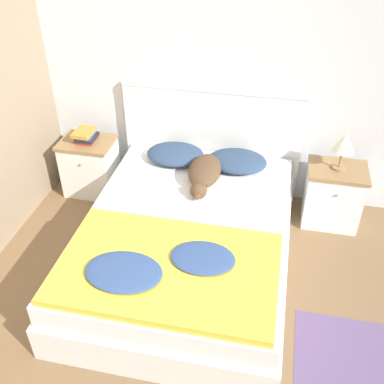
% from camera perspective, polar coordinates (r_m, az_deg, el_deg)
% --- Properties ---
extents(ground_plane, '(16.00, 16.00, 0.00)m').
position_cam_1_polar(ground_plane, '(3.07, -7.16, -21.63)').
color(ground_plane, brown).
extents(wall_back, '(9.00, 0.06, 2.55)m').
position_cam_1_polar(wall_back, '(3.94, 1.34, 16.47)').
color(wall_back, silver).
rests_on(wall_back, ground_plane).
extents(bed, '(1.54, 2.09, 0.47)m').
position_cam_1_polar(bed, '(3.49, -0.72, -6.46)').
color(bed, white).
rests_on(bed, ground_plane).
extents(headboard, '(1.62, 0.06, 1.07)m').
position_cam_1_polar(headboard, '(4.16, 2.48, 6.61)').
color(headboard, white).
rests_on(headboard, ground_plane).
extents(nightstand_left, '(0.49, 0.39, 0.55)m').
position_cam_1_polar(nightstand_left, '(4.39, -12.79, 3.21)').
color(nightstand_left, white).
rests_on(nightstand_left, ground_plane).
extents(nightstand_right, '(0.49, 0.39, 0.55)m').
position_cam_1_polar(nightstand_right, '(4.09, 17.43, -0.39)').
color(nightstand_right, white).
rests_on(nightstand_right, ground_plane).
extents(pillow_left, '(0.51, 0.39, 0.12)m').
position_cam_1_polar(pillow_left, '(3.99, -2.12, 4.83)').
color(pillow_left, navy).
rests_on(pillow_left, bed).
extents(pillow_right, '(0.51, 0.39, 0.12)m').
position_cam_1_polar(pillow_right, '(3.91, 5.77, 3.95)').
color(pillow_right, navy).
rests_on(pillow_right, bed).
extents(quilt, '(1.41, 0.91, 0.10)m').
position_cam_1_polar(quilt, '(2.92, -3.36, -9.52)').
color(quilt, yellow).
rests_on(quilt, bed).
extents(dog, '(0.27, 0.66, 0.17)m').
position_cam_1_polar(dog, '(3.70, 1.57, 2.48)').
color(dog, brown).
rests_on(dog, bed).
extents(book_stack, '(0.19, 0.23, 0.11)m').
position_cam_1_polar(book_stack, '(4.23, -13.36, 6.99)').
color(book_stack, '#AD2D28').
rests_on(book_stack, nightstand_left).
extents(table_lamp, '(0.18, 0.18, 0.33)m').
position_cam_1_polar(table_lamp, '(3.82, 18.78, 5.84)').
color(table_lamp, '#9E7A4C').
rests_on(table_lamp, nightstand_right).
extents(rug, '(1.06, 0.78, 0.00)m').
position_cam_1_polar(rug, '(3.27, 22.76, -20.32)').
color(rug, '#604C75').
rests_on(rug, ground_plane).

